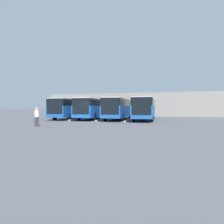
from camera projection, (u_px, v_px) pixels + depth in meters
ground_plane at (90, 122)px, 27.44m from camera, size 600.00×600.00×0.00m
bus_0 at (145, 108)px, 31.17m from camera, size 3.86×12.49×3.14m
curb_divider_0 at (128, 120)px, 30.10m from camera, size 0.93×6.45×0.15m
bus_1 at (119, 108)px, 32.64m from camera, size 3.86×12.49×3.14m
curb_divider_1 at (102, 119)px, 31.57m from camera, size 0.93×6.45×0.15m
bus_2 at (94, 108)px, 33.87m from camera, size 3.86×12.49×3.14m
curb_divider_2 at (78, 119)px, 32.79m from camera, size 0.93×6.45×0.15m
bus_3 at (72, 108)px, 35.20m from camera, size 3.86×12.49×3.14m
pedestrian at (37, 116)px, 20.65m from camera, size 0.57×0.57×1.83m
station_building at (135, 105)px, 52.32m from camera, size 38.44×15.08×4.93m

